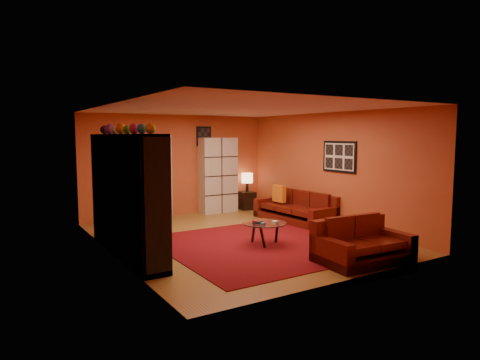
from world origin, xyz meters
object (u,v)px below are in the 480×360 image
entertainment_unit (126,195)px  table_lamp (247,178)px  bowl_chair (131,210)px  loveseat (360,244)px  side_table (247,200)px  storage_cabinet (218,175)px  tv (128,196)px  sofa (297,209)px  coffee_table (264,225)px

entertainment_unit → table_lamp: 5.07m
entertainment_unit → bowl_chair: size_ratio=3.84×
loveseat → side_table: size_ratio=3.15×
loveseat → storage_cabinet: bearing=1.9°
tv → loveseat: tv is taller
sofa → loveseat: bearing=-114.6°
bowl_chair → table_lamp: bearing=4.2°
loveseat → tv: bearing=55.5°
entertainment_unit → loveseat: entertainment_unit is taller
tv → sofa: size_ratio=0.46×
loveseat → bowl_chair: size_ratio=2.01×
bowl_chair → table_lamp: size_ratio=1.49×
loveseat → side_table: bearing=-8.0°
sofa → side_table: sofa is taller
tv → side_table: bearing=-57.3°
entertainment_unit → tv: entertainment_unit is taller
coffee_table → loveseat: bearing=-66.0°
entertainment_unit → tv: 0.08m
sofa → coffee_table: (-2.00, -1.45, 0.09)m
coffee_table → bowl_chair: bearing=115.7°
tv → side_table: 5.05m
storage_cabinet → side_table: size_ratio=4.03×
coffee_table → side_table: side_table is taller
coffee_table → side_table: bearing=62.2°
bowl_chair → side_table: 3.40m
sofa → table_lamp: 2.12m
tv → coffee_table: bearing=-108.2°
storage_cabinet → side_table: bearing=-3.4°
storage_cabinet → table_lamp: (0.91, -0.05, -0.13)m
entertainment_unit → sofa: 4.54m
sofa → table_lamp: (-0.16, 2.03, 0.59)m
coffee_table → storage_cabinet: (0.93, 3.53, 0.63)m
sofa → storage_cabinet: size_ratio=1.10×
sofa → side_table: size_ratio=4.43×
sofa → entertainment_unit: bearing=-173.7°
sofa → bowl_chair: size_ratio=2.84×
sofa → bowl_chair: sofa is taller
entertainment_unit → bowl_chair: entertainment_unit is taller
tv → table_lamp: size_ratio=1.95×
sofa → loveseat: (-1.24, -3.14, -0.00)m
tv → loveseat: bearing=-128.3°
table_lamp → coffee_table: bearing=-117.8°
sofa → bowl_chair: 3.97m
sofa → storage_cabinet: 2.44m
side_table → tv: bearing=-147.3°
tv → table_lamp: tv is taller
storage_cabinet → table_lamp: bearing=-3.4°
sofa → side_table: bearing=91.6°
tv → loveseat: 4.04m
loveseat → bowl_chair: 5.43m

